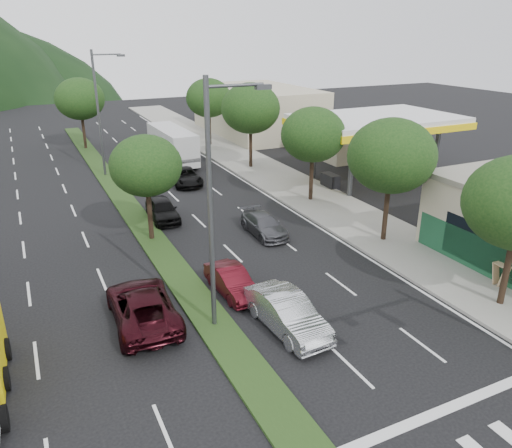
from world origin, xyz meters
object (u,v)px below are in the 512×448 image
sedan_silver (287,313)px  suv_maroon (143,306)px  streetlight_near (215,197)px  car_queue_a (162,209)px  car_queue_f (159,150)px  car_queue_b (264,225)px  a_frame_sign (502,272)px  tree_med_near (146,166)px  car_queue_c (232,281)px  tree_r_e (209,98)px  tree_r_d (251,108)px  car_queue_e (150,163)px  tree_r_b (391,156)px  tree_r_c (313,135)px  car_queue_d (185,176)px  motorhome (172,145)px  tree_med_far (80,99)px  streetlight_mid (100,108)px

sedan_silver → suv_maroon: bearing=145.1°
streetlight_near → car_queue_a: bearing=84.3°
car_queue_f → car_queue_b: bearing=-93.1°
streetlight_near → a_frame_sign: bearing=-12.1°
tree_med_near → car_queue_c: 8.85m
tree_r_e → sedan_silver: (-9.43, -33.51, -4.14)m
tree_r_d → streetlight_near: size_ratio=0.72×
car_queue_e → car_queue_f: 5.46m
tree_r_b → tree_r_e: tree_r_b is taller
tree_r_c → tree_med_near: (-12.00, -2.00, -0.32)m
tree_r_e → tree_med_near: (-12.00, -22.00, -0.46)m
a_frame_sign → tree_r_e: bearing=96.3°
tree_r_d → streetlight_near: bearing=-118.2°
car_queue_b → car_queue_d: size_ratio=0.91×
car_queue_b → motorhome: motorhome is taller
tree_r_e → car_queue_b: size_ratio=1.63×
tree_med_near → car_queue_e: 15.81m
suv_maroon → a_frame_sign: a_frame_sign is taller
suv_maroon → car_queue_c: bearing=-169.1°
tree_med_near → tree_r_d: bearing=45.0°
car_queue_c → car_queue_d: 17.99m
streetlight_near → car_queue_c: 5.65m
tree_r_c → tree_med_far: tree_med_far is taller
tree_med_near → a_frame_sign: bearing=-43.7°
motorhome → car_queue_f: bearing=95.5°
tree_r_e → car_queue_f: (-6.00, -2.11, -4.29)m
tree_r_c → streetlight_mid: (-11.79, 13.00, 0.84)m
motorhome → car_queue_a: bearing=-110.4°
suv_maroon → car_queue_a: bearing=-107.0°
car_queue_e → a_frame_sign: a_frame_sign is taller
tree_r_b → suv_maroon: 15.36m
streetlight_mid → car_queue_b: bearing=-70.5°
tree_r_c → tree_med_near: 12.17m
tree_med_near → car_queue_d: bearing=61.9°
car_queue_f → a_frame_sign: (7.41, -32.71, 0.20)m
sedan_silver → car_queue_c: size_ratio=1.23×
car_queue_b → a_frame_sign: 12.92m
car_queue_c → car_queue_e: bearing=82.3°
streetlight_near → car_queue_f: bearing=79.0°
tree_r_d → suv_maroon: tree_r_d is taller
tree_r_e → motorhome: (-5.64, -5.35, -3.22)m
a_frame_sign → motorhome: bearing=107.4°
motorhome → tree_r_e: bearing=42.6°
tree_r_e → sedan_silver: tree_r_e is taller
sedan_silver → car_queue_f: 31.58m
suv_maroon → tree_r_b: bearing=-167.9°
tree_r_c → car_queue_e: size_ratio=1.52×
tree_r_e → car_queue_c: 31.80m
motorhome → a_frame_sign: (7.05, -29.48, -0.87)m
tree_r_c → streetlight_mid: size_ratio=0.65×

